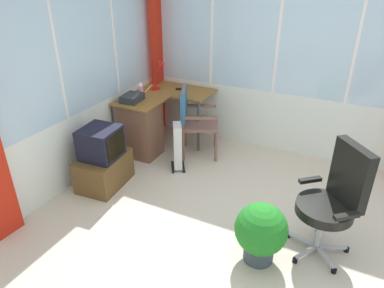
{
  "coord_description": "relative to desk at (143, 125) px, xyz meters",
  "views": [
    {
      "loc": [
        -2.67,
        -0.6,
        2.4
      ],
      "look_at": [
        0.39,
        0.92,
        0.64
      ],
      "focal_mm": 32.9,
      "sensor_mm": 36.0,
      "label": 1
    }
  ],
  "objects": [
    {
      "name": "tv_remote",
      "position": [
        0.65,
        -0.25,
        0.36
      ],
      "size": [
        0.1,
        0.16,
        0.02
      ],
      "primitive_type": "cube",
      "rotation": [
        0.0,
        0.0,
        0.41
      ],
      "color": "black",
      "rests_on": "desk"
    },
    {
      "name": "desk",
      "position": [
        0.0,
        0.0,
        0.0
      ],
      "size": [
        1.21,
        1.02,
        0.77
      ],
      "color": "brown",
      "rests_on": "ground"
    },
    {
      "name": "desk_lamp",
      "position": [
        0.58,
        0.04,
        0.63
      ],
      "size": [
        0.24,
        0.21,
        0.41
      ],
      "color": "red",
      "rests_on": "desk"
    },
    {
      "name": "curtain_corner",
      "position": [
        0.84,
        0.23,
        0.85
      ],
      "size": [
        0.32,
        0.09,
        2.53
      ],
      "primitive_type": "cube",
      "rotation": [
        0.0,
        0.0,
        0.08
      ],
      "color": "red",
      "rests_on": "ground"
    },
    {
      "name": "wooden_armchair",
      "position": [
        0.27,
        -0.6,
        0.18
      ],
      "size": [
        0.63,
        0.64,
        0.96
      ],
      "color": "brown",
      "rests_on": "ground"
    },
    {
      "name": "office_chair",
      "position": [
        -0.85,
        -2.57,
        0.19
      ],
      "size": [
        0.61,
        0.61,
        1.08
      ],
      "color": "#B7B7BF",
      "rests_on": "ground"
    },
    {
      "name": "east_window_panel",
      "position": [
        0.97,
        -1.98,
        0.9
      ],
      "size": [
        0.07,
        4.61,
        2.63
      ],
      "color": "silver",
      "rests_on": "ground"
    },
    {
      "name": "ground",
      "position": [
        -0.98,
        -1.98,
        -0.45
      ],
      "size": [
        4.84,
        5.61,
        0.06
      ],
      "primitive_type": "cube",
      "color": "beige"
    },
    {
      "name": "tv_on_stand",
      "position": [
        -0.9,
        -0.03,
        -0.09
      ],
      "size": [
        0.68,
        0.5,
        0.75
      ],
      "color": "brown",
      "rests_on": "ground"
    },
    {
      "name": "paper_tray",
      "position": [
        -0.06,
        0.1,
        0.4
      ],
      "size": [
        0.32,
        0.26,
        0.09
      ],
      "primitive_type": "cube",
      "rotation": [
        0.0,
        0.0,
        0.11
      ],
      "color": "#282D31",
      "rests_on": "desk"
    },
    {
      "name": "spray_bottle",
      "position": [
        0.14,
        0.09,
        0.46
      ],
      "size": [
        0.06,
        0.06,
        0.22
      ],
      "color": "pink",
      "rests_on": "desk"
    },
    {
      "name": "north_window_panel",
      "position": [
        -0.98,
        0.36,
        0.9
      ],
      "size": [
        3.84,
        0.07,
        2.63
      ],
      "color": "silver",
      "rests_on": "ground"
    },
    {
      "name": "potted_plant",
      "position": [
        -1.25,
        -2.05,
        -0.1
      ],
      "size": [
        0.47,
        0.47,
        0.58
      ],
      "color": "#364349",
      "rests_on": "ground"
    },
    {
      "name": "space_heater",
      "position": [
        -0.15,
        -0.62,
        -0.1
      ],
      "size": [
        0.33,
        0.29,
        0.62
      ],
      "color": "silver",
      "rests_on": "ground"
    }
  ]
}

